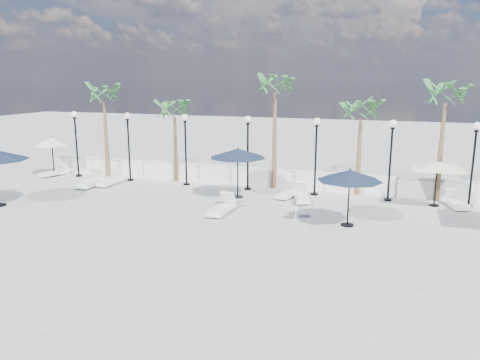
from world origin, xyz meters
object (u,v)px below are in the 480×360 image
(parasol_navy_right, at_px, (350,176))
(parasol_cream_sq_a, at_px, (438,162))
(lounger_2, at_px, (91,181))
(lounger_3, at_px, (222,208))
(lounger_1, at_px, (110,181))
(lounger_4, at_px, (302,196))
(parasol_navy_mid, at_px, (238,153))
(parasol_cream_small, at_px, (52,142))
(lounger_5, at_px, (288,193))
(lounger_0, at_px, (53,173))
(lounger_6, at_px, (456,203))
(lounger_7, at_px, (455,203))

(parasol_navy_right, height_order, parasol_cream_sq_a, parasol_navy_right)
(lounger_2, bearing_deg, parasol_navy_right, -19.58)
(lounger_3, height_order, parasol_cream_sq_a, parasol_cream_sq_a)
(lounger_1, bearing_deg, lounger_2, -143.65)
(parasol_navy_right, bearing_deg, lounger_4, 127.85)
(lounger_3, xyz_separation_m, parasol_navy_mid, (-0.26, 2.88, 1.92))
(lounger_1, height_order, parasol_cream_small, parasol_cream_small)
(parasol_navy_mid, bearing_deg, lounger_5, 18.17)
(lounger_1, height_order, parasol_navy_right, parasol_navy_right)
(lounger_2, distance_m, parasol_cream_small, 4.48)
(parasol_navy_right, relative_size, parasol_cream_sq_a, 0.57)
(parasol_navy_right, bearing_deg, lounger_0, 166.86)
(lounger_2, distance_m, parasol_navy_right, 14.15)
(lounger_2, height_order, lounger_6, lounger_2)
(lounger_6, xyz_separation_m, parasol_cream_small, (-21.94, -0.02, 1.81))
(lounger_7, bearing_deg, parasol_cream_sq_a, 168.73)
(lounger_2, xyz_separation_m, lounger_5, (10.58, 1.07, -0.05))
(lounger_5, xyz_separation_m, lounger_7, (7.54, 0.62, 0.00))
(lounger_2, height_order, parasol_navy_mid, parasol_navy_mid)
(lounger_5, bearing_deg, lounger_6, 14.85)
(parasol_cream_sq_a, bearing_deg, lounger_6, 1.08)
(parasol_navy_mid, bearing_deg, parasol_navy_right, -27.29)
(lounger_3, distance_m, lounger_5, 4.19)
(parasol_cream_sq_a, bearing_deg, lounger_0, -179.64)
(lounger_4, xyz_separation_m, parasol_cream_small, (-15.13, 1.08, 1.79))
(parasol_cream_sq_a, bearing_deg, lounger_4, -169.66)
(lounger_2, bearing_deg, lounger_3, -25.90)
(lounger_3, bearing_deg, lounger_6, 25.75)
(lounger_4, xyz_separation_m, parasol_navy_right, (2.45, -3.15, 1.78))
(lounger_1, height_order, parasol_navy_mid, parasol_navy_mid)
(lounger_2, relative_size, lounger_4, 1.11)
(lounger_3, bearing_deg, lounger_5, 62.37)
(parasol_navy_mid, bearing_deg, lounger_0, 174.14)
(lounger_3, distance_m, lounger_4, 4.26)
(parasol_navy_mid, relative_size, parasol_cream_sq_a, 0.62)
(lounger_1, height_order, lounger_4, lounger_4)
(parasol_cream_sq_a, bearing_deg, parasol_cream_small, -180.00)
(parasol_cream_sq_a, bearing_deg, parasol_navy_right, -129.25)
(parasol_cream_sq_a, bearing_deg, parasol_navy_mid, -171.39)
(lounger_1, height_order, lounger_6, lounger_1)
(lounger_7, height_order, parasol_navy_right, parasol_navy_right)
(lounger_0, bearing_deg, lounger_7, 19.68)
(lounger_5, height_order, parasol_cream_small, parasol_cream_small)
(parasol_cream_small, bearing_deg, parasol_navy_right, -13.54)
(lounger_7, bearing_deg, lounger_0, 167.84)
(lounger_7, bearing_deg, lounger_3, -168.61)
(lounger_5, relative_size, parasol_cream_sq_a, 0.42)
(lounger_2, xyz_separation_m, parasol_cream_small, (-3.77, 1.67, 1.76))
(parasol_navy_right, bearing_deg, parasol_navy_mid, 152.71)
(lounger_4, bearing_deg, parasol_cream_small, 159.60)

